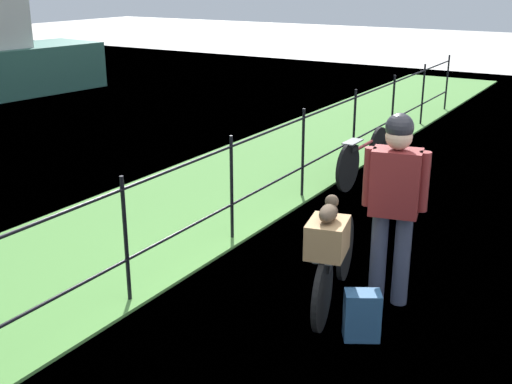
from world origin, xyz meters
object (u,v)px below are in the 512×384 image
at_px(backpack_on_paving, 362,315).
at_px(terrier_dog, 329,211).
at_px(wooden_crate, 327,237).
at_px(cyclist_person, 395,193).
at_px(bicycle_parked, 363,157).
at_px(mooring_bollard, 390,154).
at_px(bicycle_main, 334,268).

bearing_deg(backpack_on_paving, terrier_dog, 132.73).
xyz_separation_m(wooden_crate, cyclist_person, (0.60, -0.32, 0.25)).
height_order(terrier_dog, bicycle_parked, terrier_dog).
height_order(wooden_crate, backpack_on_paving, wooden_crate).
bearing_deg(mooring_bollard, wooden_crate, -166.30).
distance_m(terrier_dog, mooring_bollard, 4.69).
bearing_deg(mooring_bollard, terrier_dog, -166.29).
bearing_deg(terrier_dog, wooden_crate, -167.09).
height_order(terrier_dog, backpack_on_paving, terrier_dog).
relative_size(mooring_bollard, bicycle_parked, 0.25).
distance_m(terrier_dog, backpack_on_paving, 0.86).
height_order(cyclist_person, mooring_bollard, cyclist_person).
bearing_deg(wooden_crate, bicycle_main, 12.91).
bearing_deg(terrier_dog, cyclist_person, -29.75).
bearing_deg(terrier_dog, mooring_bollard, 13.71).
bearing_deg(backpack_on_paving, wooden_crate, 136.03).
relative_size(wooden_crate, terrier_dog, 1.21).
relative_size(cyclist_person, backpack_on_paving, 4.21).
bearing_deg(wooden_crate, backpack_on_paving, -103.88).
bearing_deg(mooring_bollard, bicycle_main, -166.23).
bearing_deg(bicycle_parked, bicycle_main, -161.63).
xyz_separation_m(bicycle_main, bicycle_parked, (3.39, 1.13, 0.02)).
distance_m(wooden_crate, bicycle_parked, 3.93).
xyz_separation_m(bicycle_main, cyclist_person, (0.27, -0.40, 0.68)).
bearing_deg(backpack_on_paving, cyclist_person, 63.07).
distance_m(terrier_dog, cyclist_person, 0.66).
bearing_deg(bicycle_main, wooden_crate, -167.09).
relative_size(bicycle_main, cyclist_person, 0.92).
height_order(bicycle_main, terrier_dog, terrier_dog).
relative_size(terrier_dog, bicycle_parked, 0.19).
distance_m(wooden_crate, cyclist_person, 0.73).
xyz_separation_m(bicycle_main, mooring_bollard, (4.19, 1.03, -0.11)).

